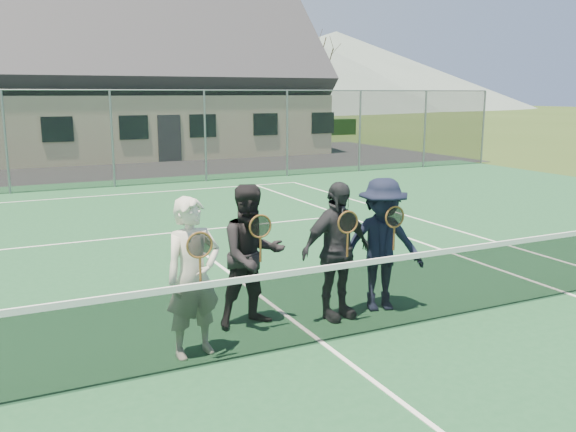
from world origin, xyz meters
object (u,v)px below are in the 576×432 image
player_c (336,251)px  player_b (252,256)px  player_a (193,277)px  clubhouse (156,70)px  player_d (382,245)px  tennis_net (322,301)px

player_c → player_b: bearing=167.0°
player_a → player_b: bearing=31.3°
player_c → clubhouse: bearing=81.6°
player_d → player_b: bearing=172.5°
player_a → player_c: bearing=9.1°
player_a → player_b: 1.09m
clubhouse → player_b: clubhouse is taller
tennis_net → clubhouse: 24.57m
player_b → player_d: (1.78, -0.23, -0.00)m
player_d → player_c: bearing=-178.8°
clubhouse → player_a: 24.47m
player_b → player_c: size_ratio=1.00×
tennis_net → player_d: (1.27, 0.67, 0.38)m
player_b → player_a: bearing=-148.7°
clubhouse → tennis_net: bearing=-99.5°
player_a → player_c: same height
player_a → player_c: size_ratio=1.00×
tennis_net → player_d: size_ratio=6.49×
player_a → player_b: (0.93, 0.57, -0.00)m
tennis_net → player_b: size_ratio=6.49×
player_b → player_c: bearing=-13.0°
clubhouse → player_a: clubhouse is taller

